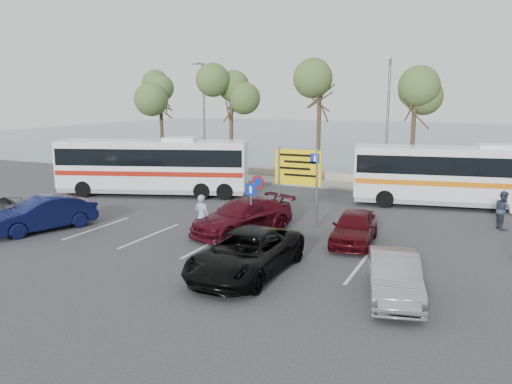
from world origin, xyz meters
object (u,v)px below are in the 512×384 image
at_px(car_silver_b, 394,276).
at_px(pedestrian_far, 503,210).
at_px(direction_sign, 298,173).
at_px(street_lamp_left, 203,114).
at_px(pedestrian_near, 202,216).
at_px(coach_bus_left, 153,168).
at_px(car_maroon, 242,216).
at_px(car_blue, 42,214).
at_px(coach_bus_right, 460,178).
at_px(car_red, 354,227).
at_px(street_lamp_right, 387,117).
at_px(suv_black, 246,253).

xyz_separation_m(car_silver_b, pedestrian_far, (3.06, 10.00, 0.20)).
relative_size(direction_sign, car_silver_b, 0.90).
height_order(car_silver_b, pedestrian_far, pedestrian_far).
relative_size(car_silver_b, pedestrian_far, 2.32).
relative_size(street_lamp_left, pedestrian_near, 4.44).
xyz_separation_m(coach_bus_left, car_maroon, (8.63, -5.44, -0.90)).
bearing_deg(car_maroon, car_blue, -135.44).
bearing_deg(car_blue, street_lamp_left, 114.39).
bearing_deg(car_silver_b, coach_bus_left, 133.79).
distance_m(direction_sign, coach_bus_right, 9.81).
bearing_deg(car_red, direction_sign, 145.08).
distance_m(car_red, pedestrian_near, 6.32).
distance_m(street_lamp_right, car_blue, 20.18).
relative_size(direction_sign, coach_bus_left, 0.32).
relative_size(car_blue, car_red, 1.14).
distance_m(coach_bus_right, suv_black, 15.19).
bearing_deg(car_maroon, street_lamp_left, 148.89).
height_order(coach_bus_right, car_red, coach_bus_right).
bearing_deg(coach_bus_right, car_blue, -142.08).
relative_size(coach_bus_right, car_maroon, 2.25).
xyz_separation_m(street_lamp_left, coach_bus_right, (17.50, -3.02, -3.01)).
bearing_deg(car_maroon, coach_bus_left, 170.05).
xyz_separation_m(car_red, pedestrian_far, (5.46, 5.00, 0.18)).
relative_size(car_blue, pedestrian_far, 2.64).
bearing_deg(street_lamp_right, direction_sign, -100.94).
distance_m(coach_bus_right, car_maroon, 12.56).
distance_m(car_red, pedestrian_far, 7.40).
bearing_deg(pedestrian_far, coach_bus_right, 2.15).
xyz_separation_m(street_lamp_right, pedestrian_near, (-5.03, -13.69, -3.70)).
height_order(street_lamp_left, coach_bus_right, street_lamp_left).
bearing_deg(coach_bus_left, street_lamp_left, 95.11).
xyz_separation_m(direction_sign, suv_black, (0.66, -6.70, -1.70)).
relative_size(direction_sign, coach_bus_right, 0.32).
distance_m(direction_sign, car_blue, 11.47).
height_order(car_blue, pedestrian_far, pedestrian_far).
relative_size(car_maroon, car_red, 1.25).
relative_size(car_maroon, pedestrian_near, 2.76).
height_order(car_maroon, pedestrian_far, pedestrian_far).
distance_m(coach_bus_left, car_red, 14.36).
bearing_deg(car_silver_b, car_blue, 161.60).
bearing_deg(car_red, street_lamp_left, 133.61).
relative_size(car_red, suv_black, 0.76).
bearing_deg(pedestrian_near, coach_bus_left, -41.53).
relative_size(suv_black, pedestrian_near, 2.90).
xyz_separation_m(car_blue, pedestrian_near, (6.89, 2.12, 0.15)).
relative_size(street_lamp_right, car_red, 2.01).
relative_size(street_lamp_right, car_blue, 1.76).
bearing_deg(street_lamp_left, coach_bus_right, -9.79).
bearing_deg(street_lamp_left, coach_bus_left, -84.89).
height_order(car_silver_b, pedestrian_near, pedestrian_near).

